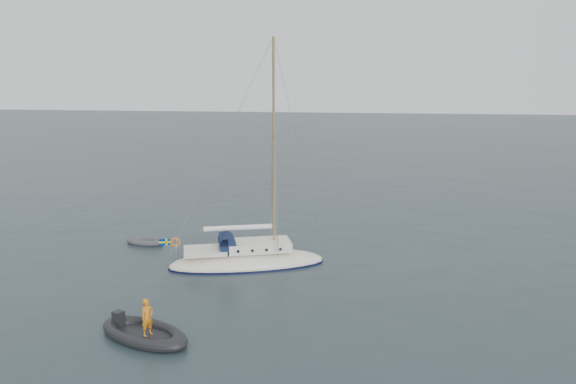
# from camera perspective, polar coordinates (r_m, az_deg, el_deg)

# --- Properties ---
(ground) EXTENTS (300.00, 300.00, 0.00)m
(ground) POSITION_cam_1_polar(r_m,az_deg,el_deg) (32.89, 0.23, -6.60)
(ground) COLOR black
(ground) RESTS_ON ground
(sailboat) EXTENTS (9.05, 2.71, 12.89)m
(sailboat) POSITION_cam_1_polar(r_m,az_deg,el_deg) (31.18, -4.18, -5.76)
(sailboat) COLOR beige
(sailboat) RESTS_ON ground
(dinghy) EXTENTS (2.53, 1.14, 0.36)m
(dinghy) POSITION_cam_1_polar(r_m,az_deg,el_deg) (36.48, -14.33, -4.89)
(dinghy) COLOR #444348
(dinghy) RESTS_ON ground
(rib) EXTENTS (4.26, 1.94, 1.74)m
(rib) POSITION_cam_1_polar(r_m,az_deg,el_deg) (23.66, -14.44, -13.63)
(rib) COLOR black
(rib) RESTS_ON ground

